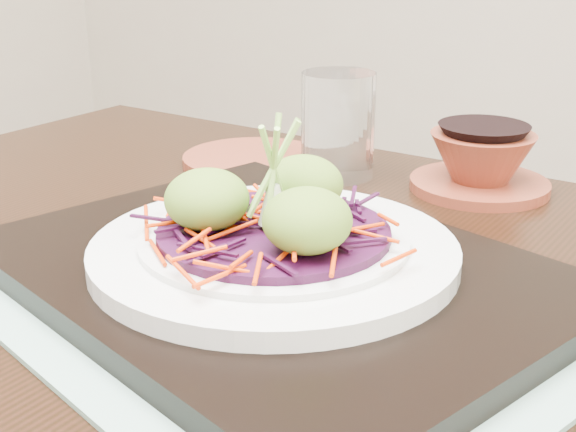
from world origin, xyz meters
The scene contains 11 objects.
dining_table centered at (0.09, 0.11, 0.60)m, with size 1.15×0.80×0.70m.
placemat centered at (0.10, 0.09, 0.70)m, with size 0.48×0.38×0.00m, color #7EA38C.
serving_tray centered at (0.10, 0.09, 0.71)m, with size 0.42×0.32×0.02m, color black.
white_plate centered at (0.10, 0.09, 0.73)m, with size 0.27×0.27×0.02m.
cabbage_bed centered at (0.10, 0.09, 0.74)m, with size 0.17×0.17×0.01m, color #350A2B.
carrot_julienne centered at (0.10, 0.09, 0.75)m, with size 0.21×0.21×0.01m, color red, non-canonical shape.
guacamole_scoops centered at (0.10, 0.09, 0.77)m, with size 0.15×0.13×0.05m.
scallion_garnish centered at (0.10, 0.09, 0.79)m, with size 0.06×0.06×0.09m, color #8FC950, non-canonical shape.
terracotta_side_plate centered at (-0.10, 0.35, 0.70)m, with size 0.16×0.16×0.01m, color maroon.
water_glass centered at (0.00, 0.37, 0.75)m, with size 0.08×0.08×0.11m, color white.
terracotta_bowl_set centered at (0.15, 0.40, 0.72)m, with size 0.18×0.18×0.06m.
Camera 1 is at (0.39, -0.37, 0.96)m, focal length 50.00 mm.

